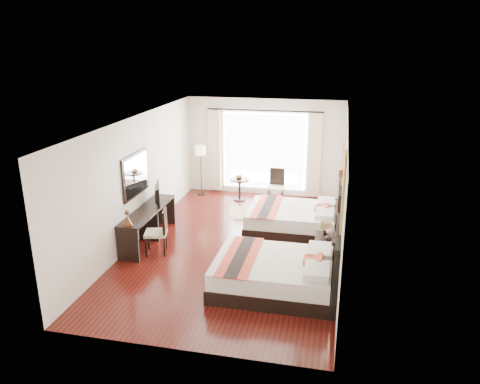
% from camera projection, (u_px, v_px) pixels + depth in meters
% --- Properties ---
extents(floor, '(4.50, 7.50, 0.01)m').
position_uv_depth(floor, '(236.00, 246.00, 10.41)').
color(floor, black).
rests_on(floor, ground).
extents(ceiling, '(4.50, 7.50, 0.02)m').
position_uv_depth(ceiling, '(235.00, 121.00, 9.54)').
color(ceiling, white).
rests_on(ceiling, wall_headboard).
extents(wall_headboard, '(0.01, 7.50, 2.80)m').
position_uv_depth(wall_headboard, '(343.00, 193.00, 9.52)').
color(wall_headboard, silver).
rests_on(wall_headboard, floor).
extents(wall_desk, '(0.01, 7.50, 2.80)m').
position_uv_depth(wall_desk, '(137.00, 179.00, 10.43)').
color(wall_desk, silver).
rests_on(wall_desk, floor).
extents(wall_window, '(4.50, 0.01, 2.80)m').
position_uv_depth(wall_window, '(264.00, 148.00, 13.45)').
color(wall_window, silver).
rests_on(wall_window, floor).
extents(wall_entry, '(4.50, 0.01, 2.80)m').
position_uv_depth(wall_entry, '(176.00, 265.00, 6.49)').
color(wall_entry, silver).
rests_on(wall_entry, floor).
extents(window_glass, '(2.40, 0.02, 2.20)m').
position_uv_depth(window_glass, '(264.00, 151.00, 13.46)').
color(window_glass, white).
rests_on(window_glass, wall_window).
extents(sheer_curtain, '(2.30, 0.02, 2.10)m').
position_uv_depth(sheer_curtain, '(264.00, 152.00, 13.41)').
color(sheer_curtain, white).
rests_on(sheer_curtain, wall_window).
extents(drape_left, '(0.35, 0.14, 2.35)m').
position_uv_depth(drape_left, '(215.00, 150.00, 13.67)').
color(drape_left, beige).
rests_on(drape_left, floor).
extents(drape_right, '(0.35, 0.14, 2.35)m').
position_uv_depth(drape_right, '(315.00, 155.00, 13.08)').
color(drape_right, beige).
rests_on(drape_right, floor).
extents(art_panel_near, '(0.03, 0.50, 1.35)m').
position_uv_depth(art_panel_near, '(343.00, 192.00, 7.80)').
color(art_panel_near, brown).
rests_on(art_panel_near, wall_headboard).
extents(art_panel_far, '(0.03, 0.50, 1.35)m').
position_uv_depth(art_panel_far, '(344.00, 154.00, 10.40)').
color(art_panel_far, brown).
rests_on(art_panel_far, wall_headboard).
extents(wall_sconce, '(0.10, 0.14, 0.14)m').
position_uv_depth(wall_sconce, '(342.00, 173.00, 9.04)').
color(wall_sconce, '#492C1A').
rests_on(wall_sconce, wall_headboard).
extents(mirror_frame, '(0.04, 1.25, 0.95)m').
position_uv_depth(mirror_frame, '(135.00, 175.00, 10.24)').
color(mirror_frame, black).
rests_on(mirror_frame, wall_desk).
extents(mirror_glass, '(0.01, 1.12, 0.82)m').
position_uv_depth(mirror_glass, '(136.00, 175.00, 10.24)').
color(mirror_glass, white).
rests_on(mirror_glass, mirror_frame).
extents(bed_near, '(2.24, 1.74, 1.26)m').
position_uv_depth(bed_near, '(279.00, 273.00, 8.52)').
color(bed_near, black).
rests_on(bed_near, floor).
extents(bed_far, '(2.17, 1.69, 1.23)m').
position_uv_depth(bed_far, '(296.00, 218.00, 11.12)').
color(bed_far, black).
rests_on(bed_far, floor).
extents(nightstand, '(0.47, 0.58, 0.56)m').
position_uv_depth(nightstand, '(326.00, 249.00, 9.60)').
color(nightstand, black).
rests_on(nightstand, floor).
extents(table_lamp, '(0.22, 0.22, 0.34)m').
position_uv_depth(table_lamp, '(326.00, 226.00, 9.55)').
color(table_lamp, black).
rests_on(table_lamp, nightstand).
extents(vase, '(0.14, 0.14, 0.14)m').
position_uv_depth(vase, '(329.00, 240.00, 9.31)').
color(vase, black).
rests_on(vase, nightstand).
extents(console_desk, '(0.50, 2.20, 0.76)m').
position_uv_depth(console_desk, '(148.00, 225.00, 10.56)').
color(console_desk, black).
rests_on(console_desk, floor).
extents(television, '(0.39, 0.77, 0.45)m').
position_uv_depth(television, '(155.00, 194.00, 10.76)').
color(television, black).
rests_on(television, console_desk).
extents(bronze_figurine, '(0.26, 0.26, 0.30)m').
position_uv_depth(bronze_figurine, '(127.00, 219.00, 9.47)').
color(bronze_figurine, '#492C1A').
rests_on(bronze_figurine, console_desk).
extents(desk_chair, '(0.55, 0.55, 0.98)m').
position_uv_depth(desk_chair, '(157.00, 240.00, 9.98)').
color(desk_chair, '#B6AE8C').
rests_on(desk_chair, floor).
extents(floor_lamp, '(0.30, 0.30, 1.47)m').
position_uv_depth(floor_lamp, '(201.00, 154.00, 13.44)').
color(floor_lamp, black).
rests_on(floor_lamp, floor).
extents(side_table, '(0.54, 0.54, 0.63)m').
position_uv_depth(side_table, '(239.00, 189.00, 13.27)').
color(side_table, black).
rests_on(side_table, floor).
extents(fruit_bowl, '(0.24, 0.24, 0.05)m').
position_uv_depth(fruit_bowl, '(239.00, 178.00, 13.19)').
color(fruit_bowl, '#4A291A').
rests_on(fruit_bowl, side_table).
extents(window_chair, '(0.44, 0.44, 0.96)m').
position_uv_depth(window_chair, '(276.00, 192.00, 13.07)').
color(window_chair, '#B6AE8C').
rests_on(window_chair, floor).
extents(jute_rug, '(1.58, 1.30, 0.01)m').
position_uv_depth(jute_rug, '(259.00, 212.00, 12.38)').
color(jute_rug, '#A28061').
rests_on(jute_rug, floor).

